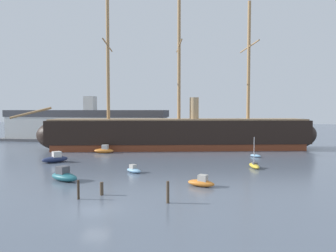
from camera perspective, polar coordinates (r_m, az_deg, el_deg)
The scene contains 16 objects.
ground_plane at distance 31.65m, azimuth -13.06°, elevation -14.71°, with size 400.00×400.00×0.00m, color slate.
tall_ship at distance 76.48m, azimuth 2.00°, elevation -1.32°, with size 73.97×22.10×35.94m.
motorboat_foreground_left at distance 44.92m, azimuth -18.43°, elevation -8.60°, with size 5.07×3.75×1.97m.
motorboat_foreground_right at distance 39.94m, azimuth 6.10°, elevation -10.16°, with size 3.82×2.58×1.48m.
motorboat_near_centre at distance 48.45m, azimuth -6.28°, elevation -7.95°, with size 3.11×2.70×1.23m.
motorboat_mid_left at distance 61.01m, azimuth -19.86°, elevation -5.61°, with size 4.66×4.75×1.97m.
sailboat_mid_right at distance 53.84m, azimuth 15.45°, elevation -6.94°, with size 1.95×4.07×5.10m.
motorboat_alongside_bow at distance 71.19m, azimuth -11.58°, elevation -4.33°, with size 4.49×2.11×1.84m.
dinghy_alongside_stern at distance 66.31m, azimuth 15.67°, elevation -5.23°, with size 2.50×2.28×0.56m.
motorboat_far_left at distance 89.98m, azimuth -15.66°, elevation -2.90°, with size 4.18×1.81×1.74m.
dinghy_far_right at distance 83.32m, azimuth 20.31°, elevation -3.67°, with size 2.48×1.63×0.54m.
motorboat_distant_centre at distance 91.04m, azimuth 3.58°, elevation -2.73°, with size 2.36×4.41×1.76m.
mooring_piling_nearest at distance 36.54m, azimuth -12.00°, elevation -11.10°, with size 0.40×0.40×1.47m, color #4C3D2D.
mooring_piling_left_pair at distance 32.74m, azimuth -0.03°, elevation -11.96°, with size 0.31×0.31×2.27m, color #4C3D2D.
mooring_piling_right_pair at distance 35.42m, azimuth -16.03°, elevation -11.12°, with size 0.26×0.26×2.05m, color #382B1E.
dockside_warehouse_left at distance 100.87m, azimuth -14.57°, elevation 0.09°, with size 54.41×12.22×13.84m.
Camera 1 is at (11.51, -27.90, 9.53)m, focal length 33.43 mm.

